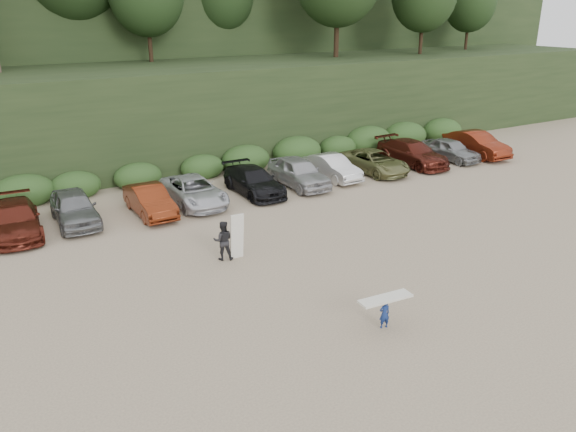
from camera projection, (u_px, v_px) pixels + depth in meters
ground at (316, 274)px, 21.29m from camera, size 120.00×120.00×0.00m
parked_cars at (231, 184)px, 29.68m from camera, size 39.03×5.78×1.64m
child_surfer at (385, 307)px, 17.49m from camera, size 1.81×0.63×1.07m
adult_surfer at (224, 240)px, 22.30m from camera, size 1.27×0.88×1.92m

